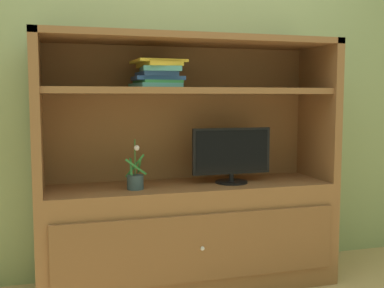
{
  "coord_description": "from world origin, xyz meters",
  "views": [
    {
      "loc": [
        -0.76,
        -2.28,
        1.16
      ],
      "look_at": [
        0.0,
        0.35,
        0.89
      ],
      "focal_mm": 43.64,
      "sensor_mm": 36.0,
      "label": 1
    }
  ],
  "objects": [
    {
      "name": "painted_rear_wall",
      "position": [
        0.0,
        0.75,
        1.4
      ],
      "size": [
        6.0,
        0.1,
        2.8
      ],
      "primitive_type": "cube",
      "color": "#8C9E6B",
      "rests_on": "ground_plane"
    },
    {
      "name": "media_console",
      "position": [
        0.0,
        0.41,
        0.49
      ],
      "size": [
        1.79,
        0.51,
        1.52
      ],
      "color": "brown",
      "rests_on": "ground_plane"
    },
    {
      "name": "tv_monitor",
      "position": [
        0.26,
        0.37,
        0.81
      ],
      "size": [
        0.5,
        0.2,
        0.34
      ],
      "color": "black",
      "rests_on": "media_console"
    },
    {
      "name": "potted_plant",
      "position": [
        -0.34,
        0.33,
        0.69
      ],
      "size": [
        0.13,
        0.13,
        0.29
      ],
      "color": "#384C56",
      "rests_on": "media_console"
    },
    {
      "name": "magazine_stack",
      "position": [
        -0.19,
        0.4,
        1.3
      ],
      "size": [
        0.3,
        0.34,
        0.16
      ],
      "color": "teal",
      "rests_on": "media_console"
    }
  ]
}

